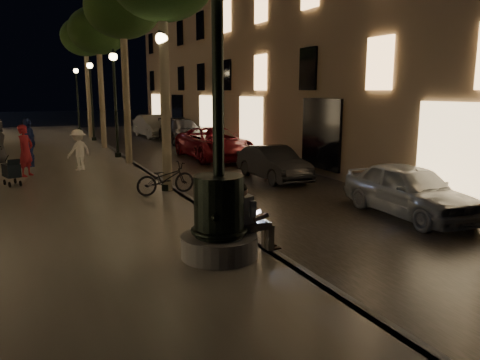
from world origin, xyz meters
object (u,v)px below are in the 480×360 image
lamp_curb_d (77,90)px  pedestrian_blue (29,143)px  tree_second (122,9)px  car_front (409,190)px  tree_third (98,32)px  lamp_curb_b (115,89)px  lamp_curb_a (163,89)px  pedestrian_red (26,151)px  pedestrian_white (79,150)px  seated_man_laptop (250,215)px  car_second (273,163)px  car_rear (182,131)px  bicycle (166,178)px  tree_far (85,38)px  fountain_lamppost (219,202)px  stroller (11,171)px  car_fifth (153,126)px  car_third (214,143)px  lamp_curb_c (91,90)px

lamp_curb_d → pedestrian_blue: lamp_curb_d is taller
tree_second → car_front: bearing=-65.1°
tree_third → lamp_curb_b: tree_third is taller
lamp_curb_a → car_front: (5.08, -4.72, -2.56)m
lamp_curb_d → pedestrian_red: bearing=-101.0°
lamp_curb_a → car_front: size_ratio=1.21×
lamp_curb_a → pedestrian_white: lamp_curb_a is taller
seated_man_laptop → car_second: seated_man_laptop is taller
seated_man_laptop → car_front: seated_man_laptop is taller
car_rear → lamp_curb_b: bearing=-127.6°
pedestrian_blue → bicycle: bearing=7.3°
lamp_curb_d → pedestrian_blue: (-3.68, -17.24, -2.08)m
lamp_curb_d → pedestrian_red: lamp_curb_d is taller
tree_far → pedestrian_blue: size_ratio=3.92×
tree_far → car_second: tree_far is taller
tree_second → lamp_curb_d: size_ratio=1.54×
fountain_lamppost → pedestrian_red: size_ratio=2.86×
lamp_curb_a → stroller: lamp_curb_a is taller
car_second → car_fifth: car_fifth is taller
tree_second → car_fifth: tree_second is taller
fountain_lamppost → bicycle: 5.57m
fountain_lamppost → car_third: (5.00, 12.97, -0.47)m
car_rear → car_front: bearing=-87.9°
tree_far → lamp_curb_a: (-0.08, -18.00, -3.20)m
pedestrian_red → bicycle: (3.66, -4.90, -0.45)m
car_fifth → pedestrian_white: bearing=-118.4°
lamp_curb_c → stroller: size_ratio=4.95×
lamp_curb_d → stroller: 21.82m
tree_second → car_rear: bearing=58.8°
car_front → tree_far: bearing=105.4°
tree_far → car_fifth: tree_far is taller
fountain_lamppost → pedestrian_blue: (-2.98, 12.76, -0.05)m
seated_man_laptop → car_fifth: bearing=79.8°
seated_man_laptop → bicycle: size_ratio=0.75×
pedestrian_white → pedestrian_blue: bearing=-79.3°
car_third → bicycle: (-4.44, -7.45, -0.07)m
fountain_lamppost → tree_second: size_ratio=0.70×
car_front → car_second: bearing=100.5°
seated_man_laptop → pedestrian_white: (-1.89, 11.00, 0.07)m
lamp_curb_a → stroller: size_ratio=4.95×
car_fifth → lamp_curb_c: bearing=-153.8°
car_second → fountain_lamppost: bearing=-125.3°
fountain_lamppost → tree_second: 13.07m
car_front → pedestrian_blue: pedestrian_blue is taller
tree_far → car_fifth: bearing=6.0°
tree_third → car_fifth: bearing=56.3°
tree_second → pedestrian_blue: tree_second is taller
lamp_curb_a → car_second: 5.16m
car_third → pedestrian_blue: bearing=-178.6°
lamp_curb_c → car_second: lamp_curb_c is taller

